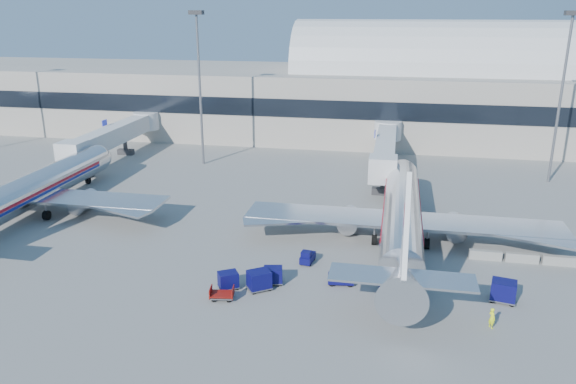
% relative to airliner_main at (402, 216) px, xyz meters
% --- Properties ---
extents(ground, '(260.00, 260.00, 0.00)m').
position_rel_airliner_main_xyz_m(ground, '(-10.00, -4.51, -2.93)').
color(ground, gray).
rests_on(ground, ground).
extents(terminal, '(170.00, 28.15, 21.00)m').
position_rel_airliner_main_xyz_m(terminal, '(-23.60, 51.46, 4.60)').
color(terminal, '#B2AA9E').
rests_on(terminal, ground).
extents(airliner_main, '(32.00, 37.26, 12.07)m').
position_rel_airliner_main_xyz_m(airliner_main, '(0.00, 0.00, 0.00)').
color(airliner_main, silver).
rests_on(airliner_main, ground).
extents(airliner_mid, '(32.00, 37.26, 12.07)m').
position_rel_airliner_main_xyz_m(airliner_mid, '(-42.00, 0.00, 0.00)').
color(airliner_mid, silver).
rests_on(airliner_mid, ground).
extents(jetbridge_near, '(4.40, 27.50, 6.25)m').
position_rel_airliner_main_xyz_m(jetbridge_near, '(-2.40, 26.30, 1.00)').
color(jetbridge_near, silver).
rests_on(jetbridge_near, ground).
extents(jetbridge_mid, '(4.40, 27.50, 6.25)m').
position_rel_airliner_main_xyz_m(jetbridge_mid, '(-44.40, 26.30, 1.00)').
color(jetbridge_mid, silver).
rests_on(jetbridge_mid, ground).
extents(mast_west, '(2.00, 1.20, 22.60)m').
position_rel_airliner_main_xyz_m(mast_west, '(-30.00, 25.49, 11.87)').
color(mast_west, slate).
rests_on(mast_west, ground).
extents(mast_east, '(2.00, 1.20, 22.60)m').
position_rel_airliner_main_xyz_m(mast_east, '(20.00, 25.49, 11.87)').
color(mast_east, slate).
rests_on(mast_east, ground).
extents(barrier_near, '(3.00, 0.55, 0.90)m').
position_rel_airliner_main_xyz_m(barrier_near, '(8.00, -2.51, -2.48)').
color(barrier_near, '#9E9E96').
rests_on(barrier_near, ground).
extents(barrier_mid, '(3.00, 0.55, 0.90)m').
position_rel_airliner_main_xyz_m(barrier_mid, '(11.30, -2.51, -2.48)').
color(barrier_mid, '#9E9E96').
rests_on(barrier_mid, ground).
extents(barrier_far, '(3.00, 0.55, 0.90)m').
position_rel_airliner_main_xyz_m(barrier_far, '(14.60, -2.51, -2.48)').
color(barrier_far, '#9E9E96').
rests_on(barrier_far, ground).
extents(tug_lead, '(2.35, 1.37, 1.46)m').
position_rel_airliner_main_xyz_m(tug_lead, '(-5.12, -10.22, -2.26)').
color(tug_lead, '#0A0949').
rests_on(tug_lead, ground).
extents(tug_right, '(2.66, 1.65, 1.62)m').
position_rel_airliner_main_xyz_m(tug_right, '(-0.77, -9.10, -2.19)').
color(tug_right, '#0A0949').
rests_on(tug_right, ground).
extents(tug_left, '(1.31, 2.17, 1.33)m').
position_rel_airliner_main_xyz_m(tug_left, '(-8.57, -6.55, -2.32)').
color(tug_left, '#0A0949').
rests_on(tug_left, ground).
extents(cart_train_a, '(1.91, 1.59, 1.49)m').
position_rel_airliner_main_xyz_m(cart_train_a, '(-10.84, -11.19, -2.13)').
color(cart_train_a, '#0A0949').
rests_on(cart_train_a, ground).
extents(cart_train_b, '(2.44, 2.33, 1.71)m').
position_rel_airliner_main_xyz_m(cart_train_b, '(-11.75, -12.55, -2.01)').
color(cart_train_b, '#0A0949').
rests_on(cart_train_b, ground).
extents(cart_train_c, '(2.13, 2.00, 1.50)m').
position_rel_airliner_main_xyz_m(cart_train_c, '(-14.40, -12.85, -2.12)').
color(cart_train_c, '#0A0949').
rests_on(cart_train_c, ground).
extents(cart_solo_near, '(2.33, 1.92, 1.85)m').
position_rel_airliner_main_xyz_m(cart_solo_near, '(-0.62, -11.84, -1.94)').
color(cart_solo_near, '#0A0949').
rests_on(cart_solo_near, ground).
extents(cart_solo_far, '(2.32, 1.94, 1.80)m').
position_rel_airliner_main_xyz_m(cart_solo_far, '(8.29, -10.70, -1.96)').
color(cart_solo_far, '#0A0949').
rests_on(cart_solo_far, ground).
extents(cart_open_red, '(2.12, 1.64, 0.52)m').
position_rel_airliner_main_xyz_m(cart_open_red, '(-14.35, -14.74, -2.55)').
color(cart_open_red, slate).
rests_on(cart_open_red, ground).
extents(ramp_worker, '(0.65, 0.72, 1.64)m').
position_rel_airliner_main_xyz_m(ramp_worker, '(6.79, -15.04, -2.11)').
color(ramp_worker, '#CAE217').
rests_on(ramp_worker, ground).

